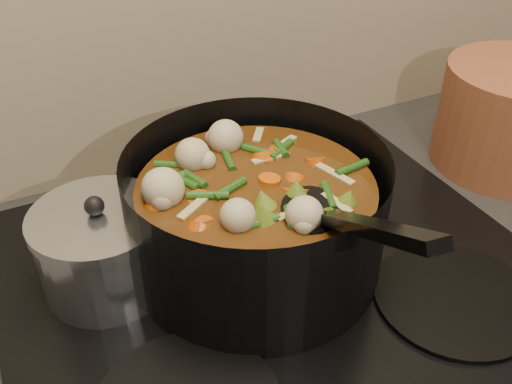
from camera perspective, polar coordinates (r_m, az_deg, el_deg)
name	(u,v)px	position (r m, az deg, el deg)	size (l,w,h in m)	color
stovetop	(274,277)	(0.69, 1.85, -8.45)	(0.62, 0.54, 0.03)	black
stockpot	(256,216)	(0.66, 0.05, -2.45)	(0.37, 0.44, 0.22)	black
saucepan	(103,249)	(0.66, -15.03, -5.54)	(0.15, 0.15, 0.12)	silver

